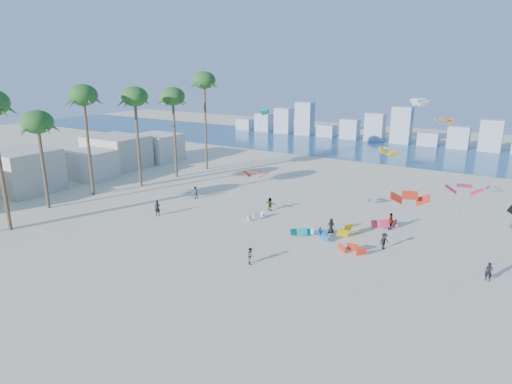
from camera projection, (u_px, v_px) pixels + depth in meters
The scene contains 10 objects.
ground at pixel (124, 283), 36.69m from camera, with size 220.00×220.00×0.00m, color beige.
ocean at pixel (381, 149), 95.32m from camera, with size 220.00×220.00×0.00m, color navy.
kitesurfer_near at pixel (157, 208), 53.01m from camera, with size 0.69×0.46×1.90m, color black.
kitesurfer_mid at pixel (251, 256), 40.22m from camera, with size 0.74×0.58×1.53m, color gray.
kitesurfers_far at pixel (318, 218), 49.75m from camera, with size 37.03×8.58×1.90m.
grounded_kites at pixel (336, 231), 47.06m from camera, with size 16.07×10.06×1.05m.
flying_kites at pixel (415, 130), 45.91m from camera, with size 36.13×30.17×18.55m.
palm_row at pixel (95, 104), 57.62m from camera, with size 7.54×44.80×16.58m.
beachfront_buildings at pixel (77, 162), 70.08m from camera, with size 11.50×43.00×6.00m.
distant_skyline at pixel (390, 129), 103.21m from camera, with size 85.00×3.00×8.40m.
Camera 1 is at (26.93, -22.22, 17.51)m, focal length 30.88 mm.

